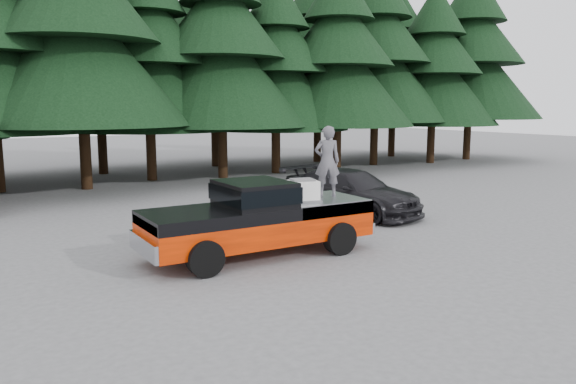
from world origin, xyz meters
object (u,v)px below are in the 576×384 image
parked_car (351,192)px  air_compressor (302,191)px  pickup_truck (258,230)px  man_on_bed (327,161)px

parked_car → air_compressor: bearing=-154.4°
parked_car → pickup_truck: bearing=-162.8°
pickup_truck → man_on_bed: (2.19, 0.12, 1.62)m
air_compressor → parked_car: bearing=52.7°
pickup_truck → parked_car: bearing=31.0°
air_compressor → parked_car: (4.21, 3.47, -0.81)m
pickup_truck → air_compressor: bearing=-11.5°
man_on_bed → parked_car: (3.19, 3.11, -1.51)m
man_on_bed → air_compressor: bearing=43.2°
pickup_truck → parked_car: parked_car is taller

